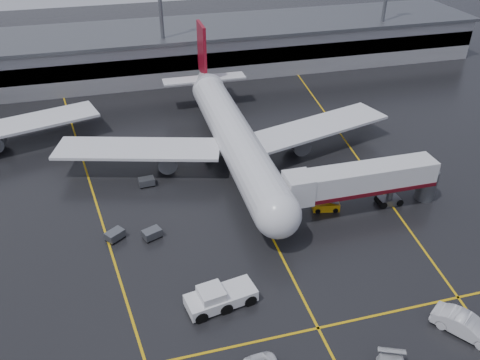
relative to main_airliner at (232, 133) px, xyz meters
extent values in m
plane|color=black|center=(0.00, -9.70, -4.21)|extent=(220.00, 220.00, 0.00)
cube|color=gold|center=(0.00, -9.70, -4.20)|extent=(0.25, 90.00, 0.02)
cube|color=gold|center=(0.00, -31.70, -4.20)|extent=(60.00, 0.25, 0.02)
cube|color=gold|center=(-20.00, 0.30, -4.20)|extent=(9.99, 69.35, 0.02)
cube|color=gold|center=(18.00, 0.30, -4.20)|extent=(7.57, 69.64, 0.02)
cube|color=gray|center=(0.00, 38.30, -0.21)|extent=(120.00, 18.00, 8.00)
cube|color=black|center=(0.00, 29.50, 0.29)|extent=(120.00, 0.40, 3.00)
cube|color=#595B60|center=(0.00, 38.30, 4.09)|extent=(122.00, 19.00, 0.60)
cylinder|color=#595B60|center=(-5.00, 32.30, 8.29)|extent=(0.70, 0.70, 25.00)
cylinder|color=#595B60|center=(40.00, 32.30, 8.29)|extent=(0.70, 0.70, 25.00)
cylinder|color=silver|center=(0.00, -1.70, -0.01)|extent=(5.20, 36.00, 5.20)
sphere|color=silver|center=(0.00, -19.70, -0.01)|extent=(5.20, 5.20, 5.20)
cone|color=silver|center=(0.00, 19.30, 0.59)|extent=(4.94, 8.00, 4.94)
cube|color=maroon|center=(0.00, 20.30, 5.49)|extent=(0.50, 5.50, 8.50)
cube|color=silver|center=(0.00, 19.30, 0.79)|extent=(14.00, 3.00, 0.25)
cube|color=silver|center=(-13.00, 0.30, -0.81)|extent=(22.80, 11.83, 0.40)
cube|color=silver|center=(13.00, 0.30, -0.81)|extent=(22.80, 11.83, 0.40)
cylinder|color=#595B60|center=(-9.50, -0.70, -2.21)|extent=(2.60, 4.50, 2.60)
cylinder|color=#595B60|center=(9.50, -0.70, -2.21)|extent=(2.60, 4.50, 2.60)
cylinder|color=#595B60|center=(0.00, -16.70, -3.21)|extent=(0.56, 0.56, 2.00)
cylinder|color=#595B60|center=(-3.20, 1.30, -3.21)|extent=(0.56, 0.56, 2.00)
cylinder|color=#595B60|center=(3.20, 1.30, -3.21)|extent=(0.56, 0.56, 2.00)
cylinder|color=black|center=(0.00, -16.70, -3.76)|extent=(0.40, 1.10, 1.10)
cylinder|color=black|center=(-3.20, 1.30, -3.66)|extent=(1.00, 1.40, 1.40)
cylinder|color=black|center=(3.20, 1.30, -3.66)|extent=(1.00, 1.40, 1.40)
cube|color=silver|center=(-29.00, 12.30, -0.81)|extent=(22.80, 11.83, 0.40)
cube|color=silver|center=(12.00, -15.70, 0.19)|extent=(18.00, 3.20, 3.00)
cube|color=#4E0811|center=(12.00, -15.70, -1.11)|extent=(18.00, 3.30, 0.50)
cube|color=silver|center=(3.80, -15.70, 0.19)|extent=(3.00, 3.40, 3.30)
cylinder|color=#595B60|center=(16.00, -15.70, -2.71)|extent=(0.80, 0.80, 3.00)
cube|color=#595B60|center=(16.00, -15.70, -3.76)|extent=(2.60, 1.60, 0.90)
cylinder|color=#595B60|center=(21.00, -15.70, -2.21)|extent=(2.40, 2.40, 4.00)
cylinder|color=black|center=(14.90, -15.70, -3.76)|extent=(0.90, 1.80, 0.90)
cylinder|color=black|center=(17.10, -15.70, -3.76)|extent=(0.90, 1.80, 0.90)
cube|color=silver|center=(-7.85, -26.57, -3.35)|extent=(7.07, 3.80, 1.15)
cube|color=silver|center=(-8.79, -26.74, -2.39)|extent=(2.66, 2.66, 0.96)
cube|color=black|center=(-8.79, -26.74, -2.39)|extent=(2.40, 2.40, 0.86)
cylinder|color=black|center=(-10.30, -27.01, -3.68)|extent=(1.72, 3.05, 1.25)
cylinder|color=black|center=(-7.85, -26.57, -3.68)|extent=(1.72, 3.05, 1.25)
cylinder|color=black|center=(-5.39, -26.14, -3.68)|extent=(1.72, 3.05, 1.25)
cube|color=orange|center=(7.98, -14.81, -3.71)|extent=(3.45, 1.96, 0.99)
cube|color=#595B60|center=(7.98, -14.81, -2.77)|extent=(3.23, 1.40, 1.13)
cylinder|color=black|center=(6.92, -14.60, -3.94)|extent=(0.92, 1.63, 0.63)
cylinder|color=black|center=(9.04, -15.02, -3.94)|extent=(0.92, 1.63, 0.63)
imported|color=silver|center=(12.40, -35.59, -3.24)|extent=(5.04, 5.98, 1.93)
cube|color=#595B60|center=(-13.08, -14.82, -3.56)|extent=(2.34, 1.96, 0.90)
cylinder|color=black|center=(-13.63, -15.59, -4.03)|extent=(0.40, 0.20, 0.40)
cylinder|color=black|center=(-12.15, -14.98, -4.03)|extent=(0.40, 0.20, 0.40)
cylinder|color=black|center=(-14.01, -14.66, -4.03)|extent=(0.40, 0.20, 0.40)
cylinder|color=black|center=(-12.53, -14.05, -4.03)|extent=(0.40, 0.20, 0.40)
cube|color=#595B60|center=(-17.11, -14.00, -3.56)|extent=(2.38, 2.22, 0.90)
cylinder|color=black|center=(-17.47, -14.87, -4.03)|extent=(0.40, 0.20, 0.40)
cylinder|color=black|center=(-16.17, -13.94, -4.03)|extent=(0.40, 0.20, 0.40)
cylinder|color=black|center=(-18.05, -14.06, -4.03)|extent=(0.40, 0.20, 0.40)
cylinder|color=black|center=(-16.76, -13.13, -4.03)|extent=(0.40, 0.20, 0.40)
cube|color=#595B60|center=(-12.53, -3.79, -3.56)|extent=(2.09, 1.45, 0.90)
cylinder|color=black|center=(-13.29, -4.34, -4.03)|extent=(0.40, 0.20, 0.40)
cylinder|color=black|center=(-11.69, -4.22, -4.03)|extent=(0.40, 0.20, 0.40)
cylinder|color=black|center=(-13.36, -3.35, -4.03)|extent=(0.40, 0.20, 0.40)
cylinder|color=black|center=(-11.77, -3.23, -4.03)|extent=(0.40, 0.20, 0.40)
camera|label=1|loc=(-14.76, -59.41, 31.25)|focal=36.98mm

